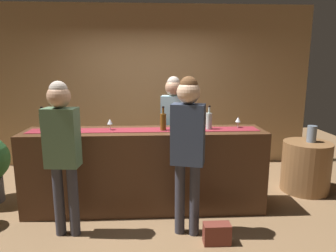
% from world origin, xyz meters
% --- Properties ---
extents(ground_plane, '(10.00, 10.00, 0.00)m').
position_xyz_m(ground_plane, '(0.00, 0.00, 0.00)').
color(ground_plane, brown).
extents(back_wall, '(6.00, 0.12, 2.90)m').
position_xyz_m(back_wall, '(0.00, 1.90, 1.45)').
color(back_wall, tan).
rests_on(back_wall, ground).
extents(bar_counter, '(2.99, 0.60, 1.04)m').
position_xyz_m(bar_counter, '(0.00, 0.00, 0.52)').
color(bar_counter, '#472B19').
rests_on(bar_counter, ground).
extents(counter_runner_cloth, '(2.84, 0.28, 0.01)m').
position_xyz_m(counter_runner_cloth, '(0.00, 0.00, 1.04)').
color(counter_runner_cloth, maroon).
rests_on(counter_runner_cloth, bar_counter).
extents(wine_bottle_green, '(0.07, 0.07, 0.30)m').
position_xyz_m(wine_bottle_green, '(-1.24, 0.01, 1.15)').
color(wine_bottle_green, '#194723').
rests_on(wine_bottle_green, bar_counter).
extents(wine_bottle_clear, '(0.07, 0.07, 0.30)m').
position_xyz_m(wine_bottle_clear, '(0.81, 0.00, 1.15)').
color(wine_bottle_clear, '#B2C6C1').
rests_on(wine_bottle_clear, bar_counter).
extents(wine_bottle_amber, '(0.07, 0.07, 0.30)m').
position_xyz_m(wine_bottle_amber, '(0.23, -0.04, 1.15)').
color(wine_bottle_amber, brown).
rests_on(wine_bottle_amber, bar_counter).
extents(wine_glass_near_customer, '(0.07, 0.07, 0.14)m').
position_xyz_m(wine_glass_near_customer, '(0.55, 0.04, 1.14)').
color(wine_glass_near_customer, silver).
rests_on(wine_glass_near_customer, bar_counter).
extents(wine_glass_mid_counter, '(0.07, 0.07, 0.14)m').
position_xyz_m(wine_glass_mid_counter, '(1.20, 0.08, 1.14)').
color(wine_glass_mid_counter, silver).
rests_on(wine_glass_mid_counter, bar_counter).
extents(wine_glass_far_end, '(0.07, 0.07, 0.14)m').
position_xyz_m(wine_glass_far_end, '(-0.43, 0.02, 1.14)').
color(wine_glass_far_end, silver).
rests_on(wine_glass_far_end, bar_counter).
extents(bartender, '(0.37, 0.27, 1.68)m').
position_xyz_m(bartender, '(0.40, 0.58, 1.04)').
color(bartender, '#26262B').
rests_on(bartender, ground).
extents(customer_sipping, '(0.38, 0.29, 1.72)m').
position_xyz_m(customer_sipping, '(0.46, -0.64, 1.07)').
color(customer_sipping, '#33333D').
rests_on(customer_sipping, ground).
extents(customer_browsing, '(0.36, 0.23, 1.68)m').
position_xyz_m(customer_browsing, '(-0.84, -0.59, 1.03)').
color(customer_browsing, '#33333D').
rests_on(customer_browsing, ground).
extents(round_side_table, '(0.68, 0.68, 0.74)m').
position_xyz_m(round_side_table, '(2.35, 0.43, 0.37)').
color(round_side_table, brown).
rests_on(round_side_table, ground).
extents(vase_on_side_table, '(0.13, 0.13, 0.24)m').
position_xyz_m(vase_on_side_table, '(2.40, 0.45, 0.86)').
color(vase_on_side_table, slate).
rests_on(vase_on_side_table, round_side_table).
extents(handbag, '(0.28, 0.14, 0.22)m').
position_xyz_m(handbag, '(0.75, -0.85, 0.11)').
color(handbag, brown).
rests_on(handbag, ground).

